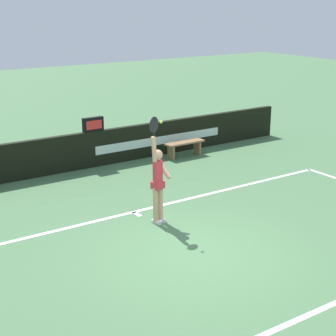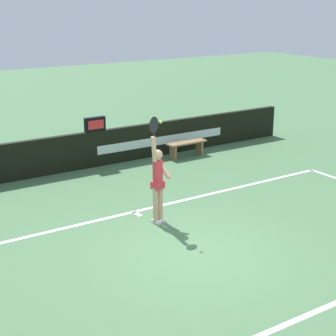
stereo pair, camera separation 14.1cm
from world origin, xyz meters
name	(u,v)px [view 1 (the left image)]	position (x,y,z in m)	size (l,w,h in m)	color
ground_plane	(198,252)	(0.00, 0.00, 0.00)	(60.00, 60.00, 0.00)	#497449
court_lines	(201,254)	(0.00, -0.08, 0.00)	(11.84, 5.30, 0.00)	white
back_wall	(67,153)	(0.01, 6.22, 0.53)	(15.58, 0.17, 1.05)	black
speed_display	(93,124)	(0.84, 6.22, 1.26)	(0.63, 0.15, 0.41)	black
tennis_player	(158,180)	(0.15, 1.68, 0.99)	(0.48, 0.44, 2.39)	tan
tennis_ball	(161,122)	(0.08, 1.44, 2.31)	(0.07, 0.07, 0.07)	#C9E739
courtside_bench_near	(184,145)	(3.63, 5.61, 0.36)	(1.32, 0.37, 0.47)	#926C46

